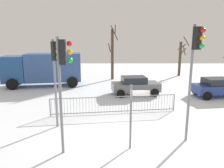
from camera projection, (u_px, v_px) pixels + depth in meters
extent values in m
plane|color=white|center=(115.00, 137.00, 9.75)|extent=(60.00, 60.00, 0.00)
cylinder|color=slate|center=(55.00, 85.00, 10.49)|extent=(0.11, 0.11, 4.43)
cube|color=black|center=(55.00, 51.00, 10.03)|extent=(0.38, 0.38, 0.90)
sphere|color=red|center=(58.00, 45.00, 9.79)|extent=(0.20, 0.20, 0.20)
sphere|color=orange|center=(58.00, 51.00, 9.85)|extent=(0.20, 0.20, 0.20)
sphere|color=green|center=(58.00, 58.00, 9.92)|extent=(0.20, 0.20, 0.20)
cylinder|color=slate|center=(60.00, 98.00, 7.96)|extent=(0.11, 0.11, 4.53)
cube|color=black|center=(63.00, 52.00, 7.62)|extent=(0.25, 0.34, 0.90)
sphere|color=red|center=(69.00, 44.00, 7.57)|extent=(0.20, 0.20, 0.20)
sphere|color=orange|center=(70.00, 52.00, 7.64)|extent=(0.20, 0.20, 0.20)
sphere|color=green|center=(70.00, 60.00, 7.70)|extent=(0.20, 0.20, 0.20)
cylinder|color=slate|center=(190.00, 85.00, 8.96)|extent=(0.11, 0.11, 5.02)
cube|color=black|center=(197.00, 38.00, 8.41)|extent=(0.39, 0.36, 0.90)
sphere|color=red|center=(203.00, 30.00, 8.14)|extent=(0.20, 0.20, 0.20)
sphere|color=orange|center=(203.00, 38.00, 8.20)|extent=(0.20, 0.20, 0.20)
sphere|color=green|center=(202.00, 46.00, 8.27)|extent=(0.20, 0.20, 0.20)
cylinder|color=slate|center=(131.00, 117.00, 8.52)|extent=(0.09, 0.09, 2.70)
cube|color=white|center=(141.00, 93.00, 8.32)|extent=(0.70, 0.06, 0.22)
cube|color=slate|center=(114.00, 97.00, 12.65)|extent=(7.48, 1.13, 0.04)
cube|color=slate|center=(114.00, 111.00, 12.85)|extent=(7.48, 1.13, 0.04)
cylinder|color=slate|center=(52.00, 108.00, 12.28)|extent=(0.02, 0.02, 1.05)
cylinder|color=slate|center=(55.00, 108.00, 12.30)|extent=(0.02, 0.02, 1.05)
cylinder|color=slate|center=(58.00, 107.00, 12.33)|extent=(0.02, 0.02, 1.05)
cylinder|color=slate|center=(61.00, 107.00, 12.35)|extent=(0.02, 0.02, 1.05)
cylinder|color=slate|center=(64.00, 107.00, 12.37)|extent=(0.02, 0.02, 1.05)
cylinder|color=slate|center=(67.00, 107.00, 12.40)|extent=(0.02, 0.02, 1.05)
cylinder|color=slate|center=(71.00, 107.00, 12.42)|extent=(0.02, 0.02, 1.05)
cylinder|color=slate|center=(74.00, 107.00, 12.44)|extent=(0.02, 0.02, 1.05)
cylinder|color=slate|center=(77.00, 107.00, 12.47)|extent=(0.02, 0.02, 1.05)
cylinder|color=slate|center=(80.00, 107.00, 12.49)|extent=(0.02, 0.02, 1.05)
cylinder|color=slate|center=(83.00, 106.00, 12.52)|extent=(0.02, 0.02, 1.05)
cylinder|color=slate|center=(86.00, 106.00, 12.54)|extent=(0.02, 0.02, 1.05)
cylinder|color=slate|center=(89.00, 106.00, 12.56)|extent=(0.02, 0.02, 1.05)
cylinder|color=slate|center=(92.00, 106.00, 12.59)|extent=(0.02, 0.02, 1.05)
cylinder|color=slate|center=(95.00, 106.00, 12.61)|extent=(0.02, 0.02, 1.05)
cylinder|color=slate|center=(98.00, 106.00, 12.63)|extent=(0.02, 0.02, 1.05)
cylinder|color=slate|center=(101.00, 106.00, 12.66)|extent=(0.02, 0.02, 1.05)
cylinder|color=slate|center=(104.00, 106.00, 12.68)|extent=(0.02, 0.02, 1.05)
cylinder|color=slate|center=(107.00, 105.00, 12.70)|extent=(0.02, 0.02, 1.05)
cylinder|color=slate|center=(110.00, 105.00, 12.73)|extent=(0.02, 0.02, 1.05)
cylinder|color=slate|center=(113.00, 105.00, 12.75)|extent=(0.02, 0.02, 1.05)
cylinder|color=slate|center=(116.00, 105.00, 12.78)|extent=(0.02, 0.02, 1.05)
cylinder|color=slate|center=(119.00, 105.00, 12.80)|extent=(0.02, 0.02, 1.05)
cylinder|color=slate|center=(122.00, 105.00, 12.82)|extent=(0.02, 0.02, 1.05)
cylinder|color=slate|center=(125.00, 105.00, 12.85)|extent=(0.02, 0.02, 1.05)
cylinder|color=slate|center=(128.00, 105.00, 12.87)|extent=(0.02, 0.02, 1.05)
cylinder|color=slate|center=(130.00, 104.00, 12.89)|extent=(0.02, 0.02, 1.05)
cylinder|color=slate|center=(133.00, 104.00, 12.92)|extent=(0.02, 0.02, 1.05)
cylinder|color=slate|center=(136.00, 104.00, 12.94)|extent=(0.02, 0.02, 1.05)
cylinder|color=slate|center=(139.00, 104.00, 12.96)|extent=(0.02, 0.02, 1.05)
cylinder|color=slate|center=(142.00, 104.00, 12.99)|extent=(0.02, 0.02, 1.05)
cylinder|color=slate|center=(145.00, 104.00, 13.01)|extent=(0.02, 0.02, 1.05)
cylinder|color=slate|center=(148.00, 104.00, 13.04)|extent=(0.02, 0.02, 1.05)
cylinder|color=slate|center=(150.00, 104.00, 13.06)|extent=(0.02, 0.02, 1.05)
cylinder|color=slate|center=(153.00, 103.00, 13.08)|extent=(0.02, 0.02, 1.05)
cylinder|color=slate|center=(156.00, 103.00, 13.11)|extent=(0.02, 0.02, 1.05)
cylinder|color=slate|center=(159.00, 103.00, 13.13)|extent=(0.02, 0.02, 1.05)
cylinder|color=slate|center=(162.00, 103.00, 13.15)|extent=(0.02, 0.02, 1.05)
cylinder|color=slate|center=(164.00, 103.00, 13.18)|extent=(0.02, 0.02, 1.05)
cylinder|color=slate|center=(167.00, 103.00, 13.20)|extent=(0.02, 0.02, 1.05)
cylinder|color=slate|center=(170.00, 103.00, 13.23)|extent=(0.02, 0.02, 1.05)
cylinder|color=slate|center=(173.00, 103.00, 13.25)|extent=(0.02, 0.02, 1.05)
cylinder|color=slate|center=(50.00, 108.00, 12.27)|extent=(0.06, 0.06, 1.05)
cylinder|color=slate|center=(174.00, 103.00, 13.26)|extent=(0.06, 0.06, 1.05)
cube|color=navy|center=(218.00, 88.00, 16.51)|extent=(3.99, 2.18, 0.65)
cube|color=#1E232D|center=(217.00, 82.00, 16.38)|extent=(2.08, 1.73, 0.55)
cylinder|color=black|center=(196.00, 90.00, 17.25)|extent=(0.66, 0.30, 0.64)
cylinder|color=black|center=(207.00, 96.00, 15.60)|extent=(0.66, 0.30, 0.64)
cube|color=slate|center=(135.00, 87.00, 17.16)|extent=(4.00, 2.21, 0.65)
cube|color=#1E232D|center=(134.00, 80.00, 17.03)|extent=(2.09, 1.75, 0.55)
cylinder|color=black|center=(148.00, 88.00, 18.22)|extent=(0.66, 0.31, 0.64)
cylinder|color=black|center=(155.00, 93.00, 16.57)|extent=(0.66, 0.31, 0.64)
cylinder|color=black|center=(117.00, 89.00, 17.89)|extent=(0.66, 0.31, 0.64)
cylinder|color=black|center=(121.00, 94.00, 16.24)|extent=(0.66, 0.31, 0.64)
cube|color=#33518C|center=(54.00, 67.00, 20.20)|extent=(5.35, 3.25, 2.60)
cube|color=navy|center=(15.00, 69.00, 19.64)|extent=(2.38, 2.62, 2.40)
cylinder|color=black|center=(12.00, 84.00, 18.73)|extent=(1.04, 0.47, 1.00)
cylinder|color=black|center=(19.00, 79.00, 21.05)|extent=(1.04, 0.47, 1.00)
cylinder|color=black|center=(72.00, 82.00, 19.59)|extent=(1.04, 0.47, 1.00)
cylinder|color=black|center=(73.00, 78.00, 21.91)|extent=(1.04, 0.47, 1.00)
cylinder|color=#473828|center=(180.00, 59.00, 25.72)|extent=(0.32, 0.32, 4.11)
cylinder|color=#473828|center=(182.00, 47.00, 25.80)|extent=(0.89, 0.68, 0.78)
cylinder|color=#473828|center=(184.00, 51.00, 25.25)|extent=(0.68, 0.88, 1.10)
cylinder|color=#473828|center=(186.00, 41.00, 24.79)|extent=(1.13, 1.08, 1.11)
cylinder|color=#473828|center=(183.00, 52.00, 25.80)|extent=(0.65, 0.82, 1.02)
cylinder|color=#473828|center=(112.00, 55.00, 23.21)|extent=(0.31, 0.31, 5.47)
cylinder|color=#473828|center=(114.00, 33.00, 22.37)|extent=(0.85, 0.56, 1.55)
cylinder|color=#473828|center=(115.00, 29.00, 22.65)|extent=(0.13, 0.70, 0.92)
cylinder|color=#473828|center=(109.00, 48.00, 22.94)|extent=(0.34, 0.75, 0.93)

